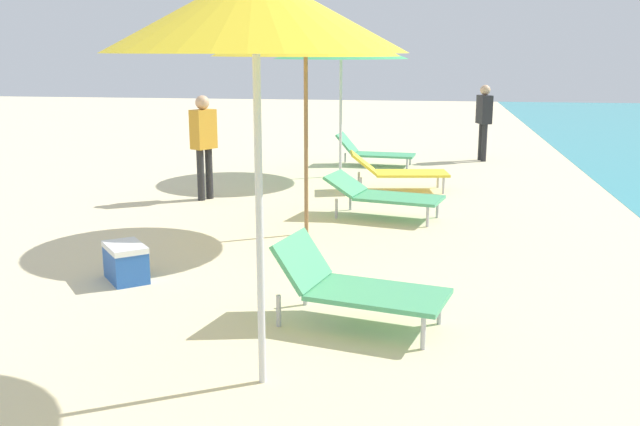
% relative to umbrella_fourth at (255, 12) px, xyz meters
% --- Properties ---
extents(umbrella_fourth, '(1.88, 1.88, 2.76)m').
position_rel_umbrella_fourth_xyz_m(umbrella_fourth, '(0.00, 0.00, 0.00)').
color(umbrella_fourth, silver).
rests_on(umbrella_fourth, ground).
extents(lounger_fourth_shoreside, '(1.48, 0.94, 0.70)m').
position_rel_umbrella_fourth_xyz_m(lounger_fourth_shoreside, '(0.51, 1.13, -2.10)').
color(lounger_fourth_shoreside, '#4CA572').
rests_on(lounger_fourth_shoreside, ground).
extents(umbrella_fifth, '(2.21, 2.21, 2.73)m').
position_rel_umbrella_fourth_xyz_m(umbrella_fifth, '(-0.40, 3.99, -0.04)').
color(umbrella_fifth, olive).
rests_on(umbrella_fifth, ground).
extents(lounger_fifth_shoreside, '(1.65, 0.99, 0.57)m').
position_rel_umbrella_fourth_xyz_m(lounger_fifth_shoreside, '(0.47, 5.00, -2.12)').
color(lounger_fifth_shoreside, '#4CA572').
rests_on(lounger_fifth_shoreside, ground).
extents(umbrella_farthest, '(2.34, 2.34, 2.56)m').
position_rel_umbrella_fourth_xyz_m(umbrella_farthest, '(-0.51, 8.14, -0.16)').
color(umbrella_farthest, silver).
rests_on(umbrella_farthest, ground).
extents(lounger_farthest_shoreside, '(1.56, 0.72, 0.63)m').
position_rel_umbrella_fourth_xyz_m(lounger_farthest_shoreside, '(-0.03, 9.42, -2.17)').
color(lounger_farthest_shoreside, '#4CA572').
rests_on(lounger_farthest_shoreside, ground).
extents(lounger_farthest_inland, '(1.64, 0.85, 0.63)m').
position_rel_umbrella_fourth_xyz_m(lounger_farthest_inland, '(0.57, 6.92, -2.12)').
color(lounger_farthest_inland, yellow).
rests_on(lounger_farthest_inland, ground).
extents(person_walking_near, '(0.37, 0.42, 1.57)m').
position_rel_umbrella_fourth_xyz_m(person_walking_near, '(-2.27, 5.80, -1.50)').
color(person_walking_near, '#262628').
rests_on(person_walking_near, ground).
extents(person_walking_far, '(0.32, 0.41, 1.54)m').
position_rel_umbrella_fourth_xyz_m(person_walking_far, '(2.13, 10.39, -1.52)').
color(person_walking_far, '#262628').
rests_on(person_walking_far, ground).
extents(cooler_box, '(0.58, 0.61, 0.37)m').
position_rel_umbrella_fourth_xyz_m(cooler_box, '(-1.84, 1.94, -2.26)').
color(cooler_box, '#2659B2').
rests_on(cooler_box, ground).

